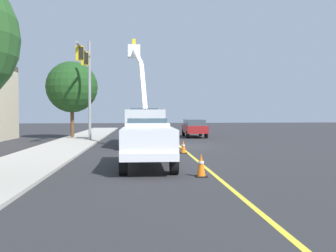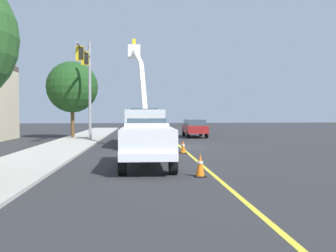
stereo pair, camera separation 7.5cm
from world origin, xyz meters
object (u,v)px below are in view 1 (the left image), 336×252
at_px(passing_minivan, 194,127).
at_px(traffic_cone_leading, 201,165).
at_px(traffic_cone_mid_rear, 167,137).
at_px(traffic_signal_mast, 87,74).
at_px(service_pickup_truck, 148,141).
at_px(utility_bucket_truck, 144,122).
at_px(traffic_cone_mid_front, 183,147).

xyz_separation_m(passing_minivan, traffic_cone_leading, (-21.51, 3.91, -0.55)).
bearing_deg(traffic_cone_mid_rear, traffic_signal_mast, 99.92).
relative_size(service_pickup_truck, traffic_cone_leading, 6.66).
bearing_deg(traffic_signal_mast, utility_bucket_truck, -121.23).
distance_m(service_pickup_truck, traffic_signal_mast, 14.56).
bearing_deg(traffic_cone_mid_front, passing_minivan, -13.49).
relative_size(service_pickup_truck, traffic_cone_mid_front, 7.72).
bearing_deg(passing_minivan, service_pickup_truck, 163.39).
xyz_separation_m(passing_minivan, traffic_signal_mast, (-5.64, 9.54, 4.37)).
height_order(service_pickup_truck, traffic_cone_mid_rear, service_pickup_truck).
distance_m(utility_bucket_truck, passing_minivan, 9.79).
distance_m(passing_minivan, traffic_signal_mast, 11.91).
bearing_deg(traffic_cone_mid_front, traffic_cone_leading, 175.58).
height_order(utility_bucket_truck, traffic_cone_mid_front, utility_bucket_truck).
relative_size(service_pickup_truck, traffic_cone_mid_rear, 8.20).
bearing_deg(traffic_cone_leading, utility_bucket_truck, 5.75).
relative_size(traffic_cone_mid_front, traffic_cone_mid_rear, 1.06).
bearing_deg(traffic_signal_mast, traffic_cone_mid_rear, -80.08).
bearing_deg(traffic_cone_leading, traffic_cone_mid_rear, -2.60).
relative_size(passing_minivan, traffic_cone_leading, 5.71).
xyz_separation_m(passing_minivan, traffic_cone_mid_rear, (-4.52, 3.14, -0.63)).
relative_size(traffic_cone_leading, traffic_cone_mid_rear, 1.23).
bearing_deg(traffic_cone_leading, traffic_cone_mid_front, -4.42).
height_order(traffic_cone_leading, traffic_signal_mast, traffic_signal_mast).
bearing_deg(traffic_signal_mast, traffic_cone_leading, -160.47).
distance_m(passing_minivan, traffic_cone_mid_rear, 5.54).
height_order(traffic_cone_mid_rear, traffic_signal_mast, traffic_signal_mast).
relative_size(traffic_cone_leading, traffic_cone_mid_front, 1.16).
bearing_deg(passing_minivan, traffic_cone_mid_rear, 145.26).
height_order(utility_bucket_truck, traffic_cone_leading, utility_bucket_truck).
xyz_separation_m(passing_minivan, traffic_cone_mid_front, (-13.81, 3.31, -0.61)).
xyz_separation_m(traffic_cone_leading, traffic_signal_mast, (15.87, 5.63, 4.92)).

